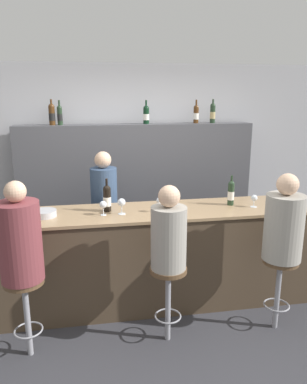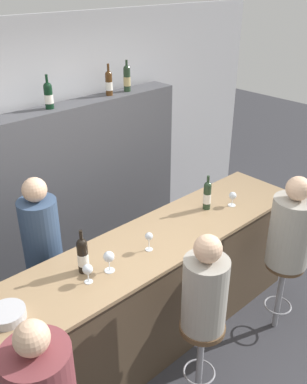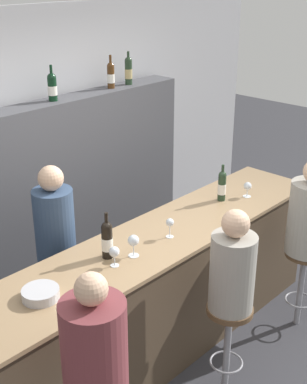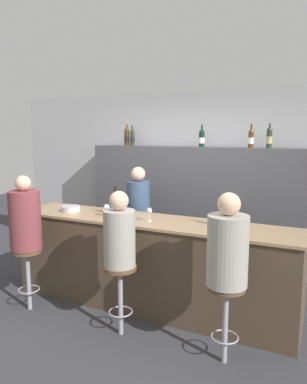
{
  "view_description": "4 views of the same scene",
  "coord_description": "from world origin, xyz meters",
  "px_view_note": "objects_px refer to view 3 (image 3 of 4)",
  "views": [
    {
      "loc": [
        -0.64,
        -3.28,
        2.2
      ],
      "look_at": [
        -0.02,
        0.27,
        1.25
      ],
      "focal_mm": 35.0,
      "sensor_mm": 36.0,
      "label": 1
    },
    {
      "loc": [
        -1.76,
        -1.74,
        2.94
      ],
      "look_at": [
        0.18,
        0.35,
        1.45
      ],
      "focal_mm": 40.0,
      "sensor_mm": 36.0,
      "label": 2
    },
    {
      "loc": [
        -2.6,
        -2.05,
        2.93
      ],
      "look_at": [
        0.01,
        0.39,
        1.38
      ],
      "focal_mm": 50.0,
      "sensor_mm": 36.0,
      "label": 3
    },
    {
      "loc": [
        1.85,
        -3.35,
        2.02
      ],
      "look_at": [
        0.07,
        0.29,
        1.37
      ],
      "focal_mm": 35.0,
      "sensor_mm": 36.0,
      "label": 4
    }
  ],
  "objects_px": {
    "wine_glass_3": "(248,187)",
    "wine_glass_2": "(170,223)",
    "wine_bottle_counter_1": "(222,185)",
    "wine_bottle_backbar_4": "(128,70)",
    "wine_bottle_backbar_3": "(111,75)",
    "bar_stool_middle": "(229,327)",
    "metal_bowl": "(41,294)",
    "wine_bottle_counter_0": "(107,239)",
    "wine_bottle_backbar_2": "(52,87)",
    "bartender": "(58,266)",
    "bar_stool_right": "(303,269)",
    "wine_glass_0": "(114,252)",
    "wine_glass_1": "(133,241)",
    "guest_seated_left": "(95,353)",
    "guest_seated_middle": "(233,268)"
  },
  "relations": [
    {
      "from": "wine_bottle_backbar_2",
      "to": "guest_seated_middle",
      "type": "distance_m",
      "value": 2.23
    },
    {
      "from": "wine_bottle_counter_1",
      "to": "wine_bottle_backbar_4",
      "type": "relative_size",
      "value": 1.01
    },
    {
      "from": "bar_stool_right",
      "to": "wine_bottle_backbar_3",
      "type": "bearing_deg",
      "value": 97.24
    },
    {
      "from": "wine_bottle_backbar_3",
      "to": "metal_bowl",
      "type": "xyz_separation_m",
      "value": [
        -1.9,
        -1.39,
        -0.86
      ]
    },
    {
      "from": "wine_bottle_backbar_2",
      "to": "wine_glass_3",
      "type": "height_order",
      "value": "wine_bottle_backbar_2"
    },
    {
      "from": "wine_bottle_counter_1",
      "to": "wine_bottle_backbar_4",
      "type": "distance_m",
      "value": 1.55
    },
    {
      "from": "wine_bottle_backbar_4",
      "to": "bar_stool_right",
      "type": "bearing_deg",
      "value": -89.31
    },
    {
      "from": "wine_bottle_counter_1",
      "to": "wine_glass_2",
      "type": "xyz_separation_m",
      "value": [
        -0.8,
        -0.12,
        -0.02
      ]
    },
    {
      "from": "bar_stool_middle",
      "to": "bar_stool_right",
      "type": "bearing_deg",
      "value": 0.0
    },
    {
      "from": "wine_glass_3",
      "to": "wine_glass_2",
      "type": "bearing_deg",
      "value": 180.0
    },
    {
      "from": "wine_bottle_backbar_3",
      "to": "wine_glass_2",
      "type": "bearing_deg",
      "value": -118.32
    },
    {
      "from": "wine_bottle_backbar_4",
      "to": "bar_stool_right",
      "type": "xyz_separation_m",
      "value": [
        0.02,
        -2.03,
        -1.4
      ]
    },
    {
      "from": "wine_bottle_counter_1",
      "to": "metal_bowl",
      "type": "relative_size",
      "value": 1.4
    },
    {
      "from": "wine_bottle_counter_1",
      "to": "guest_seated_left",
      "type": "relative_size",
      "value": 0.39
    },
    {
      "from": "wine_glass_1",
      "to": "bar_stool_right",
      "type": "bearing_deg",
      "value": -22.59
    },
    {
      "from": "metal_bowl",
      "to": "bar_stool_middle",
      "type": "xyz_separation_m",
      "value": [
        1.09,
        -0.64,
        -0.53
      ]
    },
    {
      "from": "wine_glass_0",
      "to": "bar_stool_right",
      "type": "distance_m",
      "value": 1.8
    },
    {
      "from": "wine_bottle_counter_1",
      "to": "guest_seated_middle",
      "type": "xyz_separation_m",
      "value": [
        -0.83,
        -0.71,
        -0.14
      ]
    },
    {
      "from": "wine_bottle_counter_0",
      "to": "wine_bottle_backbar_2",
      "type": "bearing_deg",
      "value": 65.34
    },
    {
      "from": "wine_glass_1",
      "to": "bar_stool_middle",
      "type": "relative_size",
      "value": 0.22
    },
    {
      "from": "guest_seated_left",
      "to": "wine_bottle_backbar_3",
      "type": "bearing_deg",
      "value": 45.07
    },
    {
      "from": "wine_glass_2",
      "to": "wine_glass_3",
      "type": "xyz_separation_m",
      "value": [
        1.01,
        0.0,
        -0.02
      ]
    },
    {
      "from": "wine_bottle_backbar_4",
      "to": "wine_bottle_counter_0",
      "type": "bearing_deg",
      "value": -139.01
    },
    {
      "from": "wine_bottle_backbar_4",
      "to": "bartender",
      "type": "bearing_deg",
      "value": -154.22
    },
    {
      "from": "bar_stool_right",
      "to": "bartender",
      "type": "relative_size",
      "value": 0.46
    },
    {
      "from": "wine_glass_1",
      "to": "metal_bowl",
      "type": "distance_m",
      "value": 0.75
    },
    {
      "from": "wine_glass_0",
      "to": "metal_bowl",
      "type": "distance_m",
      "value": 0.57
    },
    {
      "from": "bar_stool_middle",
      "to": "wine_bottle_counter_0",
      "type": "bearing_deg",
      "value": 124.31
    },
    {
      "from": "bar_stool_right",
      "to": "bartender",
      "type": "height_order",
      "value": "bartender"
    },
    {
      "from": "wine_bottle_counter_0",
      "to": "wine_bottle_backbar_3",
      "type": "xyz_separation_m",
      "value": [
        1.29,
        1.33,
        0.76
      ]
    },
    {
      "from": "metal_bowl",
      "to": "wine_glass_3",
      "type": "bearing_deg",
      "value": -1.4
    },
    {
      "from": "wine_bottle_counter_1",
      "to": "bar_stool_right",
      "type": "height_order",
      "value": "wine_bottle_counter_1"
    },
    {
      "from": "wine_bottle_backbar_4",
      "to": "wine_glass_3",
      "type": "distance_m",
      "value": 1.66
    },
    {
      "from": "wine_bottle_backbar_3",
      "to": "bar_stool_middle",
      "type": "relative_size",
      "value": 0.43
    },
    {
      "from": "wine_glass_3",
      "to": "bar_stool_middle",
      "type": "height_order",
      "value": "wine_glass_3"
    },
    {
      "from": "wine_glass_3",
      "to": "wine_bottle_counter_0",
      "type": "bearing_deg",
      "value": 175.51
    },
    {
      "from": "wine_bottle_backbar_2",
      "to": "bartender",
      "type": "bearing_deg",
      "value": -129.75
    },
    {
      "from": "bartender",
      "to": "wine_bottle_backbar_4",
      "type": "bearing_deg",
      "value": 25.78
    },
    {
      "from": "wine_bottle_backbar_2",
      "to": "wine_bottle_backbar_3",
      "type": "height_order",
      "value": "wine_bottle_backbar_3"
    },
    {
      "from": "wine_bottle_counter_0",
      "to": "wine_bottle_backbar_2",
      "type": "relative_size",
      "value": 1.1
    },
    {
      "from": "wine_glass_2",
      "to": "bartender",
      "type": "height_order",
      "value": "bartender"
    },
    {
      "from": "wine_glass_2",
      "to": "wine_bottle_backbar_2",
      "type": "bearing_deg",
      "value": 86.21
    },
    {
      "from": "wine_bottle_backbar_2",
      "to": "wine_bottle_backbar_3",
      "type": "relative_size",
      "value": 0.99
    },
    {
      "from": "wine_glass_1",
      "to": "metal_bowl",
      "type": "height_order",
      "value": "wine_glass_1"
    },
    {
      "from": "wine_bottle_counter_1",
      "to": "wine_glass_0",
      "type": "height_order",
      "value": "wine_bottle_counter_1"
    },
    {
      "from": "wine_bottle_counter_0",
      "to": "wine_glass_2",
      "type": "distance_m",
      "value": 0.53
    },
    {
      "from": "bar_stool_middle",
      "to": "bartender",
      "type": "distance_m",
      "value": 1.4
    },
    {
      "from": "wine_bottle_counter_1",
      "to": "wine_bottle_backbar_2",
      "type": "relative_size",
      "value": 1.04
    },
    {
      "from": "wine_glass_2",
      "to": "wine_glass_0",
      "type": "bearing_deg",
      "value": 180.0
    },
    {
      "from": "bar_stool_middle",
      "to": "wine_glass_0",
      "type": "bearing_deg",
      "value": 131.97
    }
  ]
}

